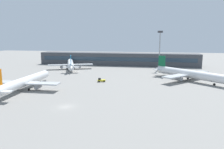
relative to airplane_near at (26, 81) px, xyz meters
The scene contains 7 objects.
ground_plane 33.00m from the airplane_near, 43.02° to the left, with size 400.00×400.00×0.00m, color gray.
terminal_building 83.70m from the airplane_near, 73.32° to the left, with size 116.33×12.13×9.00m.
airplane_near is the anchor object (origin of this frame).
airplane_mid 72.47m from the airplane_near, 23.46° to the left, with size 33.86×32.59×10.74m.
airplane_far 55.53m from the airplane_near, 93.09° to the left, with size 28.08×39.08×10.16m.
baggage_tug_yellow 32.38m from the airplane_near, 36.31° to the left, with size 3.89×2.71×1.75m.
floodlight_tower_west 83.50m from the airplane_near, 49.60° to the left, with size 3.20×0.80×24.31m.
Camera 1 is at (24.55, -56.63, 20.36)m, focal length 33.93 mm.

